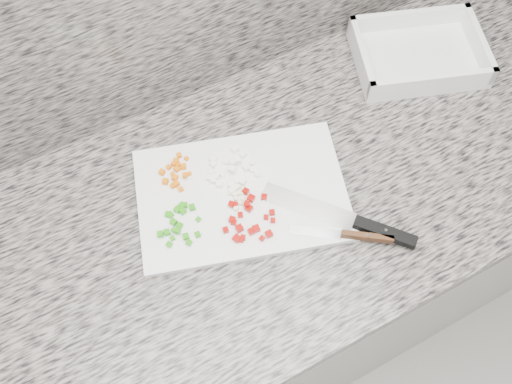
# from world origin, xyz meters

# --- Properties ---
(cabinet) EXTENTS (3.92, 0.62, 0.86)m
(cabinet) POSITION_xyz_m (0.00, 1.44, 0.43)
(cabinet) COLOR beige
(cabinet) RESTS_ON ground
(countertop) EXTENTS (3.96, 0.64, 0.04)m
(countertop) POSITION_xyz_m (0.00, 1.44, 0.88)
(countertop) COLOR slate
(countertop) RESTS_ON cabinet
(cutting_board) EXTENTS (0.46, 0.37, 0.01)m
(cutting_board) POSITION_xyz_m (0.03, 1.46, 0.91)
(cutting_board) COLOR white
(cutting_board) RESTS_ON countertop
(carrot_pile) EXTENTS (0.07, 0.08, 0.01)m
(carrot_pile) POSITION_xyz_m (-0.06, 1.56, 0.92)
(carrot_pile) COLOR #DD6504
(carrot_pile) RESTS_ON cutting_board
(onion_pile) EXTENTS (0.10, 0.09, 0.02)m
(onion_pile) POSITION_xyz_m (0.04, 1.51, 0.92)
(onion_pile) COLOR white
(onion_pile) RESTS_ON cutting_board
(green_pepper_pile) EXTENTS (0.09, 0.09, 0.02)m
(green_pepper_pile) POSITION_xyz_m (-0.10, 1.46, 0.92)
(green_pepper_pile) COLOR #268B0C
(green_pepper_pile) RESTS_ON cutting_board
(red_pepper_pile) EXTENTS (0.11, 0.11, 0.02)m
(red_pepper_pile) POSITION_xyz_m (0.02, 1.40, 0.92)
(red_pepper_pile) COLOR #9D0702
(red_pepper_pile) RESTS_ON cutting_board
(garlic_pile) EXTENTS (0.05, 0.05, 0.01)m
(garlic_pile) POSITION_xyz_m (0.02, 1.45, 0.92)
(garlic_pile) COLOR beige
(garlic_pile) RESTS_ON cutting_board
(chef_knife) EXTENTS (0.21, 0.25, 0.02)m
(chef_knife) POSITION_xyz_m (0.19, 1.30, 0.92)
(chef_knife) COLOR silver
(chef_knife) RESTS_ON cutting_board
(paring_knife) EXTENTS (0.16, 0.12, 0.02)m
(paring_knife) POSITION_xyz_m (0.17, 1.28, 0.92)
(paring_knife) COLOR silver
(paring_knife) RESTS_ON cutting_board
(tray) EXTENTS (0.32, 0.28, 0.06)m
(tray) POSITION_xyz_m (0.53, 1.58, 0.92)
(tray) COLOR silver
(tray) RESTS_ON countertop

